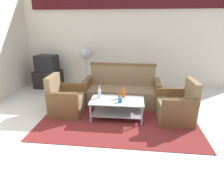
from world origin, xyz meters
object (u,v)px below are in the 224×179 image
at_px(television, 47,63).
at_px(tv_stand, 48,79).
at_px(couch, 122,92).
at_px(armchair_left, 66,101).
at_px(bottle_clear, 99,93).
at_px(armchair_right, 176,107).
at_px(bottle_orange, 124,93).
at_px(pedestal_fan, 86,55).
at_px(cup, 120,100).
at_px(coffee_table, 117,106).
at_px(bottle_brown, 120,95).

bearing_deg(television, tv_stand, 90.00).
height_order(couch, tv_stand, couch).
relative_size(armchair_left, tv_stand, 1.06).
bearing_deg(bottle_clear, armchair_right, -1.88).
distance_m(armchair_right, bottle_orange, 1.12).
height_order(armchair_left, bottle_clear, armchair_left).
bearing_deg(bottle_orange, pedestal_fan, 124.95).
relative_size(armchair_right, pedestal_fan, 0.67).
height_order(armchair_right, television, television).
xyz_separation_m(armchair_left, bottle_clear, (0.76, -0.04, 0.22)).
distance_m(armchair_right, cup, 1.16).
relative_size(tv_stand, television, 1.26).
height_order(couch, bottle_clear, couch).
xyz_separation_m(couch, television, (-2.35, 1.06, 0.44)).
distance_m(coffee_table, cup, 0.24).
relative_size(couch, bottle_orange, 7.44).
bearing_deg(bottle_clear, cup, -24.95).
height_order(armchair_left, cup, armchair_left).
bearing_deg(bottle_orange, coffee_table, -127.63).
bearing_deg(pedestal_fan, tv_stand, -177.65).
bearing_deg(cup, tv_stand, 140.38).
xyz_separation_m(bottle_orange, pedestal_fan, (-1.21, 1.73, 0.51)).
bearing_deg(bottle_brown, couch, 90.09).
bearing_deg(cup, armchair_left, 168.14).
distance_m(bottle_brown, bottle_clear, 0.43).
distance_m(coffee_table, tv_stand, 2.95).
xyz_separation_m(bottle_brown, tv_stand, (-2.35, 1.77, -0.23)).
bearing_deg(armchair_right, television, 59.28).
height_order(armchair_left, pedestal_fan, pedestal_fan).
xyz_separation_m(couch, bottle_brown, (0.00, -0.71, 0.18)).
distance_m(couch, bottle_brown, 0.73).
bearing_deg(armchair_left, couch, 118.20).
xyz_separation_m(bottle_clear, cup, (0.45, -0.21, -0.05)).
xyz_separation_m(bottle_brown, bottle_clear, (-0.43, 0.01, 0.02)).
xyz_separation_m(cup, pedestal_fan, (-1.16, 2.02, 0.55)).
bearing_deg(television, coffee_table, 146.40).
bearing_deg(bottle_clear, armchair_left, 176.73).
relative_size(couch, pedestal_fan, 1.42).
distance_m(couch, armchair_right, 1.39).
height_order(cup, television, television).
bearing_deg(bottle_brown, coffee_table, -119.94).
relative_size(coffee_table, tv_stand, 1.38).
bearing_deg(couch, cup, 92.17).
height_order(armchair_left, television, television).
bearing_deg(tv_stand, bottle_clear, -42.41).
bearing_deg(tv_stand, bottle_orange, -34.72).
height_order(coffee_table, tv_stand, tv_stand).
distance_m(armchair_left, armchair_right, 2.35).
bearing_deg(cup, bottle_clear, 155.05).
bearing_deg(bottle_orange, bottle_brown, -133.85).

